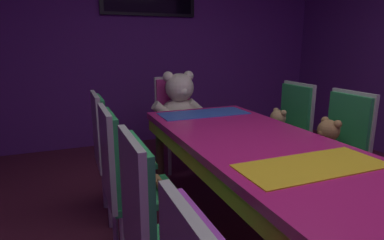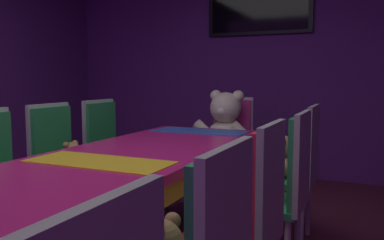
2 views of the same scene
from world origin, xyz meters
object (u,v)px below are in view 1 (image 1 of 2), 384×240
Objects in this scene: chair_left_2 at (152,223)px; chair_right_4 at (290,124)px; chair_left_3 at (122,173)px; king_teddy_bear at (180,105)px; teddy_right_3 at (327,143)px; banquet_table at (311,182)px; chair_left_4 at (109,144)px; chair_right_3 at (341,141)px; teddy_right_4 at (277,127)px; teddy_left_3 at (146,174)px; throne_chair at (175,113)px.

chair_left_2 and chair_right_4 have the same top height.
chair_left_3 is (-0.02, 0.60, 0.00)m from chair_left_2.
chair_right_4 is 1.55× the size of king_teddy_bear.
teddy_right_3 is at bearing -0.28° from chair_left_3.
chair_right_4 reaches higher than banquet_table.
chair_left_2 is 1.00× the size of chair_left_4.
banquet_table is 1.47m from chair_right_4.
chair_right_4 is (1.65, 1.18, 0.00)m from chair_left_2.
chair_right_3 is (1.69, -0.01, 0.00)m from chair_left_3.
teddy_right_3 is (1.55, -0.01, 0.00)m from chair_left_3.
chair_left_3 is at bearing -32.40° from king_teddy_bear.
chair_left_2 is 1.91m from teddy_right_4.
teddy_right_4 is at bearing 42.76° from king_teddy_bear.
king_teddy_bear is (0.70, 1.33, 0.14)m from teddy_left_3.
chair_left_2 reaches higher than teddy_right_4.
teddy_right_3 is 0.61m from chair_right_4.
chair_right_3 is 2.81× the size of teddy_right_3.
teddy_left_3 is at bearing 138.52° from banquet_table.
chair_left_3 is at bearing -0.28° from teddy_right_3.
chair_right_4 reaches higher than teddy_right_4.
chair_right_4 reaches higher than teddy_right_3.
teddy_right_4 is (1.39, 0.59, 0.02)m from teddy_left_3.
teddy_right_4 is at bearing 37.08° from throne_chair.
chair_right_4 is at bearing 35.66° from chair_left_2.
chair_left_4 is at bearing 89.45° from chair_left_3.
chair_right_4 reaches higher than teddy_left_3.
chair_right_3 is 3.16× the size of teddy_right_4.
chair_left_2 is at bearing -89.08° from chair_left_4.
chair_left_2 is 1.00× the size of chair_left_3.
teddy_right_4 is 1.02m from king_teddy_bear.
teddy_right_4 is (1.52, -0.01, -0.01)m from chair_left_4.
teddy_right_3 is 0.55× the size of king_teddy_bear.
banquet_table is at bearing 55.46° from chair_right_4.
chair_right_3 reaches higher than teddy_right_3.
chair_left_4 is at bearing 102.90° from teddy_left_3.
king_teddy_bear is at bearing 57.60° from chair_left_3.
chair_right_3 is 0.15m from teddy_right_3.
throne_chair is (0.84, 0.90, 0.00)m from chair_left_4.
banquet_table is at bearing -0.00° from throne_chair.
throne_chair is at bearing -47.55° from chair_right_4.
chair_right_4 is 0.14m from teddy_right_4.
teddy_right_4 is (-0.02, 0.59, -0.02)m from teddy_right_3.
teddy_right_3 is 1.66m from throne_chair.
chair_right_4 is (0.13, 0.59, -0.00)m from teddy_right_3.
chair_left_3 is 1.00× the size of throne_chair.
chair_left_2 is 1.00× the size of chair_right_4.
king_teddy_bear is (0.00, 1.95, 0.06)m from banquet_table.
teddy_right_4 is at bearing 20.99° from chair_left_3.
chair_left_3 is 2.81× the size of teddy_right_3.
chair_right_3 is at bearing 180.00° from teddy_right_3.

